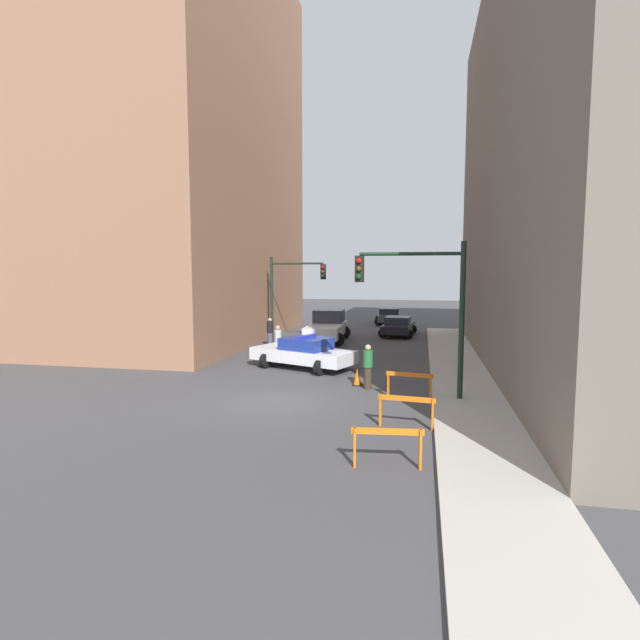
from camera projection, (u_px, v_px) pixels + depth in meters
name	position (u px, v px, depth m)	size (l,w,h in m)	color
ground_plane	(279.00, 402.00, 16.66)	(120.00, 120.00, 0.00)	#424244
sidewalk_right	(472.00, 410.00, 15.41)	(2.40, 44.00, 0.12)	#B2ADA3
building_corner_left	(157.00, 143.00, 31.50)	(14.00, 20.00, 24.77)	#93664C
building_right	(640.00, 148.00, 20.84)	(12.00, 28.00, 18.92)	#6B6056
traffic_light_near	(426.00, 296.00, 16.55)	(3.64, 0.35, 5.20)	black
traffic_light_far	(289.00, 287.00, 30.12)	(3.44, 0.35, 5.20)	black
police_car	(304.00, 353.00, 22.25)	(5.05, 3.46, 1.52)	white
white_truck	(327.00, 327.00, 30.88)	(2.78, 5.47, 1.90)	silver
parked_car_near	(398.00, 326.00, 33.49)	(2.48, 4.42, 1.31)	black
parked_car_mid	(389.00, 316.00, 40.97)	(2.48, 4.42, 1.31)	#474C51
pedestrian_crossing	(278.00, 341.00, 24.78)	(0.51, 0.51, 1.66)	#474C66
pedestrian_corner	(270.00, 332.00, 28.72)	(0.45, 0.45, 1.66)	#474C66
pedestrian_sidewalk	(368.00, 366.00, 18.38)	(0.51, 0.51, 1.66)	#382D23
barrier_front	(387.00, 441.00, 11.00)	(1.60, 0.32, 0.90)	orange
barrier_mid	(406.00, 406.00, 13.81)	(1.60, 0.32, 0.90)	orange
barrier_back	(409.00, 381.00, 17.00)	(1.59, 0.39, 0.90)	orange
traffic_cone	(357.00, 377.00, 19.02)	(0.36, 0.36, 0.66)	black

